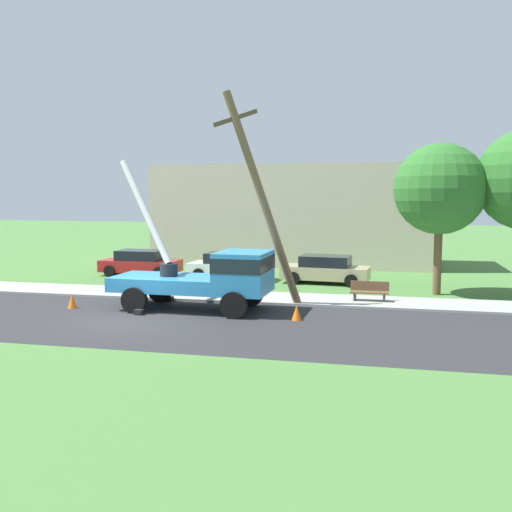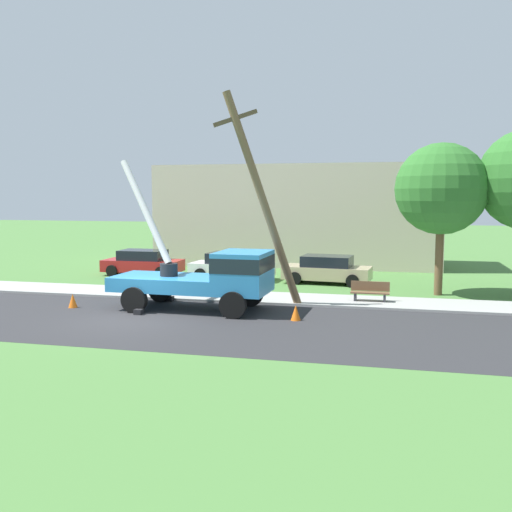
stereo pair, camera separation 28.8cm
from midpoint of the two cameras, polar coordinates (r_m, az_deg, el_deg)
The scene contains 13 objects.
ground_plane at distance 32.54m, azimuth -2.73°, elevation -1.89°, with size 120.00×120.00×0.00m, color #477538.
road_asphalt at distance 21.46m, azimuth -11.82°, elevation -6.16°, with size 80.00×7.77×0.01m, color #2B2B2D.
sidewalk_strip at distance 26.16m, azimuth -6.93°, elevation -3.78°, with size 80.00×2.64×0.10m, color #9E9E99.
utility_truck at distance 22.47m, azimuth -4.07°, elevation -1.86°, with size 6.76×3.21×5.98m.
leaning_utility_pole at distance 23.08m, azimuth 0.95°, elevation 5.84°, with size 3.45×1.50×8.62m.
traffic_cone_ahead at distance 20.87m, azimuth 4.35°, elevation -5.62°, with size 0.36×0.36×0.56m, color orange.
traffic_cone_behind at distance 24.24m, azimuth -17.36°, elevation -4.24°, with size 0.36×0.36×0.56m, color orange.
parked_sedan_red at distance 32.99m, azimuth -10.89°, elevation -0.64°, with size 4.42×2.05×1.42m.
parked_sedan_white at distance 30.86m, azimuth -2.13°, elevation -0.99°, with size 4.53×2.25×1.42m.
parked_sedan_tan at distance 29.61m, azimuth 7.32°, elevation -1.34°, with size 4.54×2.27×1.42m.
park_bench at distance 24.54m, azimuth 11.55°, elevation -3.53°, with size 1.60×0.45×0.90m.
roadside_tree_far at distance 27.03m, azimuth 18.17°, elevation 6.30°, with size 4.07×4.07×6.81m.
lowrise_building_backdrop at distance 38.04m, azimuth 4.41°, elevation 4.08°, with size 18.00×6.00×6.40m, color beige.
Camera 2 is at (9.21, -18.89, 4.50)m, focal length 40.40 mm.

